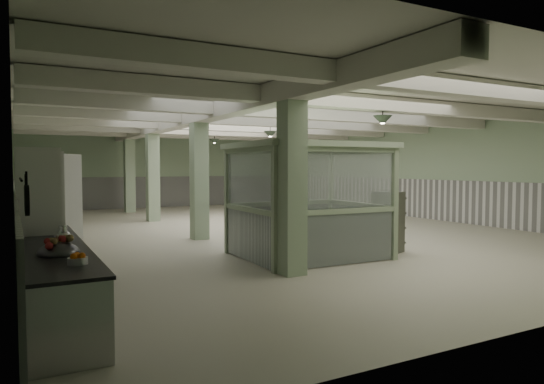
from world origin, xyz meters
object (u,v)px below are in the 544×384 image
prep_counter (54,277)px  filing_cabinet (388,222)px  walkin_cooler (38,211)px  guard_booth (308,180)px

prep_counter → filing_cabinet: filing_cabinet is taller
prep_counter → walkin_cooler: bearing=92.0°
walkin_cooler → filing_cabinet: (7.33, -0.99, -0.49)m
prep_counter → guard_booth: guard_booth is taller
prep_counter → filing_cabinet: (7.25, 1.39, 0.24)m
guard_booth → walkin_cooler: bearing=174.7°
walkin_cooler → guard_booth: size_ratio=0.82×
guard_booth → prep_counter: bearing=-160.2°
walkin_cooler → guard_booth: 5.42m
walkin_cooler → guard_booth: bearing=-6.4°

